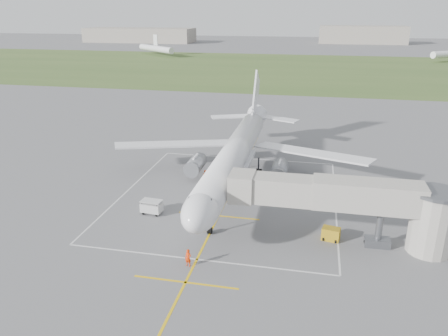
% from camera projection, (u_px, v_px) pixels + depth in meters
% --- Properties ---
extents(ground, '(700.00, 700.00, 0.00)m').
position_uv_depth(ground, '(234.00, 185.00, 62.19)').
color(ground, '#59595B').
rests_on(ground, ground).
extents(grass_strip, '(700.00, 120.00, 0.02)m').
position_uv_depth(grass_strip, '(292.00, 69.00, 181.60)').
color(grass_strip, '#3D5625').
rests_on(grass_strip, ground).
extents(apron_markings, '(28.20, 60.00, 0.01)m').
position_uv_depth(apron_markings, '(226.00, 202.00, 56.84)').
color(apron_markings, '#E8B60D').
rests_on(apron_markings, ground).
extents(airliner, '(38.93, 46.75, 13.52)m').
position_uv_depth(airliner, '(235.00, 154.00, 61.36)').
color(airliner, silver).
rests_on(airliner, ground).
extents(jet_bridge, '(23.40, 5.00, 7.20)m').
position_uv_depth(jet_bridge, '(359.00, 203.00, 45.11)').
color(jet_bridge, gray).
rests_on(jet_bridge, ground).
extents(gpu_unit, '(2.10, 1.66, 1.41)m').
position_uv_depth(gpu_unit, '(331.00, 234.00, 47.30)').
color(gpu_unit, '#B08816').
rests_on(gpu_unit, ground).
extents(baggage_cart, '(2.63, 1.74, 1.74)m').
position_uv_depth(baggage_cart, '(152.00, 207.00, 53.31)').
color(baggage_cart, silver).
rests_on(baggage_cart, ground).
extents(ramp_worker_nose, '(0.74, 0.57, 1.80)m').
position_uv_depth(ramp_worker_nose, '(188.00, 258.00, 42.40)').
color(ramp_worker_nose, red).
rests_on(ramp_worker_nose, ground).
extents(ramp_worker_wing, '(0.99, 0.86, 1.73)m').
position_uv_depth(ramp_worker_wing, '(205.00, 176.00, 63.30)').
color(ramp_worker_wing, '#FF4B08').
rests_on(ramp_worker_wing, ground).
extents(distant_hangars, '(345.00, 49.00, 12.00)m').
position_uv_depth(distant_hangars, '(281.00, 36.00, 307.14)').
color(distant_hangars, gray).
rests_on(distant_hangars, ground).
extents(distant_aircraft, '(175.70, 26.72, 8.85)m').
position_uv_depth(distant_aircraft, '(298.00, 51.00, 218.92)').
color(distant_aircraft, silver).
rests_on(distant_aircraft, ground).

